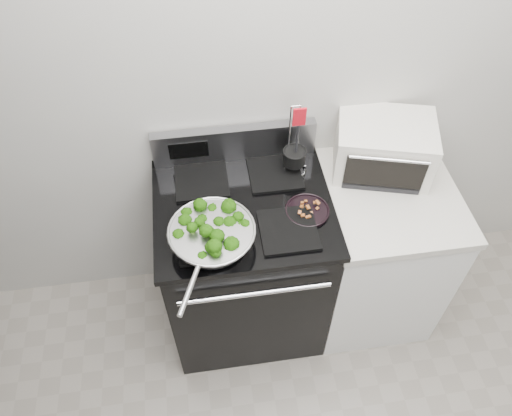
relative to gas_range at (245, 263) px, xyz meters
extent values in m
cube|color=beige|center=(0.30, 0.34, 0.86)|extent=(4.00, 0.02, 2.70)
cube|color=black|center=(0.00, 0.00, -0.03)|extent=(0.76, 0.66, 0.92)
cube|color=black|center=(0.00, 0.00, 0.45)|extent=(0.79, 0.69, 0.03)
cube|color=#99999E|center=(0.00, 0.30, 0.55)|extent=(0.76, 0.05, 0.18)
cube|color=black|center=(-0.17, -0.17, 0.47)|extent=(0.24, 0.24, 0.01)
cube|color=black|center=(0.17, -0.17, 0.47)|extent=(0.24, 0.24, 0.01)
cube|color=black|center=(-0.17, 0.17, 0.47)|extent=(0.24, 0.24, 0.01)
cube|color=black|center=(0.17, 0.17, 0.47)|extent=(0.24, 0.24, 0.01)
cube|color=white|center=(0.68, 0.00, -0.05)|extent=(0.60, 0.66, 0.88)
cube|color=beige|center=(0.68, 0.00, 0.41)|extent=(0.62, 0.68, 0.04)
torus|color=silver|center=(-0.15, -0.19, 0.55)|extent=(0.36, 0.36, 0.01)
cylinder|color=silver|center=(-0.25, -0.45, 0.54)|extent=(0.10, 0.21, 0.02)
cylinder|color=black|center=(0.27, -0.08, 0.47)|extent=(0.19, 0.19, 0.01)
cylinder|color=black|center=(0.26, 0.17, 0.55)|extent=(0.10, 0.10, 0.07)
cylinder|color=black|center=(0.26, 0.17, 0.63)|extent=(0.01, 0.01, 0.22)
cube|color=red|center=(0.26, 0.17, 0.79)|extent=(0.06, 0.01, 0.09)
cube|color=silver|center=(0.68, 0.18, 0.56)|extent=(0.51, 0.43, 0.25)
cube|color=black|center=(0.68, 0.01, 0.55)|extent=(0.34, 0.10, 0.18)
camera|label=1|loc=(-0.15, -1.43, 2.13)|focal=35.00mm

